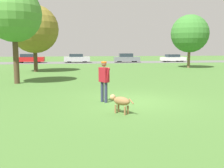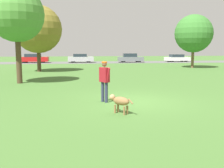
# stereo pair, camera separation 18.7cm
# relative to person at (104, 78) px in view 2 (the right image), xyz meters

# --- Properties ---
(ground_plane) EXTENTS (120.00, 120.00, 0.00)m
(ground_plane) POSITION_rel_person_xyz_m (1.20, -0.04, -1.02)
(ground_plane) COLOR #426B2D
(far_road_strip) EXTENTS (120.00, 6.00, 0.01)m
(far_road_strip) POSITION_rel_person_xyz_m (1.20, 30.00, -1.01)
(far_road_strip) COLOR #5B5B59
(far_road_strip) RESTS_ON ground_plane
(person) EXTENTS (0.45, 0.67, 1.70)m
(person) POSITION_rel_person_xyz_m (0.00, 0.00, 0.00)
(person) COLOR #2D334C
(person) RESTS_ON ground_plane
(dog) EXTENTS (0.76, 0.86, 0.63)m
(dog) POSITION_rel_person_xyz_m (0.32, -1.97, -0.59)
(dog) COLOR olive
(dog) RESTS_ON ground_plane
(frisbee) EXTENTS (0.24, 0.24, 0.02)m
(frisbee) POSITION_rel_person_xyz_m (0.48, 0.98, -1.01)
(frisbee) COLOR #33D838
(frisbee) RESTS_ON ground_plane
(tree_near_left) EXTENTS (3.42, 3.42, 6.02)m
(tree_near_left) POSITION_rel_person_xyz_m (-4.77, 6.56, 3.27)
(tree_near_left) COLOR #4C3826
(tree_near_left) RESTS_ON ground_plane
(tree_far_left) EXTENTS (4.48, 4.48, 6.24)m
(tree_far_left) POSITION_rel_person_xyz_m (-4.69, 14.98, 2.97)
(tree_far_left) COLOR #4C3826
(tree_far_left) RESTS_ON ground_plane
(tree_far_right) EXTENTS (4.22, 4.22, 5.95)m
(tree_far_right) POSITION_rel_person_xyz_m (11.91, 17.55, 2.82)
(tree_far_right) COLOR brown
(tree_far_right) RESTS_ON ground_plane
(parked_car_red) EXTENTS (4.36, 1.92, 1.36)m
(parked_car_red) POSITION_rel_person_xyz_m (-7.59, 30.38, -0.35)
(parked_car_red) COLOR red
(parked_car_red) RESTS_ON ground_plane
(parked_car_silver) EXTENTS (3.94, 1.82, 1.34)m
(parked_car_silver) POSITION_rel_person_xyz_m (-0.53, 29.90, -0.35)
(parked_car_silver) COLOR #B7B7BC
(parked_car_silver) RESTS_ON ground_plane
(parked_car_grey) EXTENTS (4.04, 1.85, 1.39)m
(parked_car_grey) POSITION_rel_person_xyz_m (7.21, 29.61, -0.34)
(parked_car_grey) COLOR slate
(parked_car_grey) RESTS_ON ground_plane
(parked_car_white) EXTENTS (3.96, 1.91, 1.21)m
(parked_car_white) POSITION_rel_person_xyz_m (15.05, 30.15, -0.42)
(parked_car_white) COLOR white
(parked_car_white) RESTS_ON ground_plane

